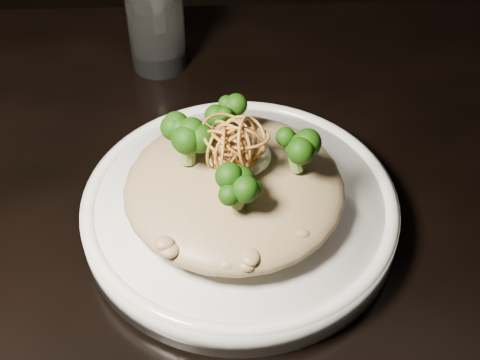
# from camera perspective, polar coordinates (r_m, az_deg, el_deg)

# --- Properties ---
(table) EXTENTS (1.10, 0.80, 0.75)m
(table) POSITION_cam_1_polar(r_m,az_deg,el_deg) (0.69, 0.03, -8.69)
(table) COLOR black
(table) RESTS_ON ground
(plate) EXTENTS (0.29, 0.29, 0.03)m
(plate) POSITION_cam_1_polar(r_m,az_deg,el_deg) (0.62, 0.00, -2.65)
(plate) COLOR white
(plate) RESTS_ON table
(risotto) EXTENTS (0.19, 0.19, 0.04)m
(risotto) POSITION_cam_1_polar(r_m,az_deg,el_deg) (0.59, -0.50, -0.64)
(risotto) COLOR brown
(risotto) RESTS_ON plate
(broccoli) EXTENTS (0.13, 0.13, 0.05)m
(broccoli) POSITION_cam_1_polar(r_m,az_deg,el_deg) (0.56, -0.41, 2.94)
(broccoli) COLOR black
(broccoli) RESTS_ON risotto
(cheese) EXTENTS (0.05, 0.05, 0.02)m
(cheese) POSITION_cam_1_polar(r_m,az_deg,el_deg) (0.57, -0.04, 2.14)
(cheese) COLOR white
(cheese) RESTS_ON risotto
(shallots) EXTENTS (0.06, 0.06, 0.04)m
(shallots) POSITION_cam_1_polar(r_m,az_deg,el_deg) (0.55, -0.56, 3.33)
(shallots) COLOR #92571F
(shallots) RESTS_ON cheese
(drinking_glass) EXTENTS (0.07, 0.07, 0.11)m
(drinking_glass) POSITION_cam_1_polar(r_m,az_deg,el_deg) (0.79, -7.18, 13.17)
(drinking_glass) COLOR white
(drinking_glass) RESTS_ON table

